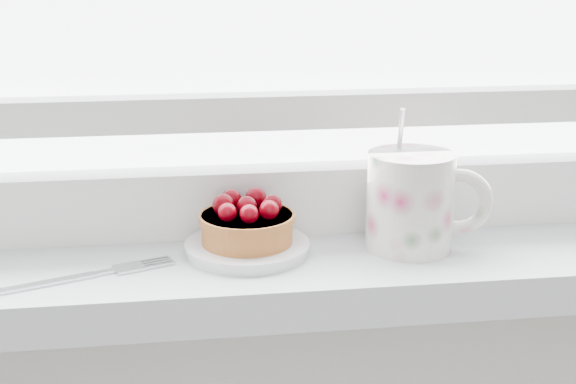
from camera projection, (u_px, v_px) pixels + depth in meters
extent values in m
cube|color=silver|center=(280.00, 271.00, 0.80)|extent=(1.60, 0.20, 0.04)
cube|color=white|center=(271.00, 198.00, 0.86)|extent=(1.30, 0.05, 0.07)
cube|color=white|center=(271.00, 110.00, 0.83)|extent=(1.30, 0.04, 0.04)
cylinder|color=silver|center=(247.00, 248.00, 0.79)|extent=(0.12, 0.12, 0.01)
cylinder|color=#965020|center=(247.00, 228.00, 0.79)|extent=(0.09, 0.09, 0.03)
cylinder|color=#965020|center=(247.00, 217.00, 0.78)|extent=(0.09, 0.09, 0.01)
sphere|color=#4C0007|center=(247.00, 206.00, 0.78)|extent=(0.02, 0.02, 0.02)
sphere|color=#4C0007|center=(272.00, 204.00, 0.79)|extent=(0.02, 0.02, 0.02)
sphere|color=#4C0007|center=(256.00, 198.00, 0.80)|extent=(0.02, 0.02, 0.02)
sphere|color=#4C0007|center=(231.00, 199.00, 0.80)|extent=(0.02, 0.02, 0.02)
sphere|color=#4C0007|center=(223.00, 205.00, 0.78)|extent=(0.02, 0.02, 0.02)
sphere|color=#4C0007|center=(227.00, 212.00, 0.76)|extent=(0.02, 0.02, 0.02)
sphere|color=#4C0007|center=(249.00, 214.00, 0.76)|extent=(0.02, 0.02, 0.02)
sphere|color=#4C0007|center=(269.00, 210.00, 0.77)|extent=(0.02, 0.02, 0.02)
cylinder|color=silver|center=(410.00, 201.00, 0.80)|extent=(0.11, 0.11, 0.10)
cylinder|color=black|center=(412.00, 157.00, 0.78)|extent=(0.08, 0.08, 0.01)
torus|color=silver|center=(459.00, 201.00, 0.79)|extent=(0.07, 0.03, 0.07)
cylinder|color=silver|center=(400.00, 136.00, 0.80)|extent=(0.01, 0.02, 0.06)
cube|color=silver|center=(42.00, 284.00, 0.72)|extent=(0.09, 0.04, 0.00)
cube|color=silver|center=(106.00, 272.00, 0.74)|extent=(0.02, 0.01, 0.00)
cube|color=silver|center=(129.00, 268.00, 0.75)|extent=(0.03, 0.03, 0.00)
cube|color=silver|center=(160.00, 265.00, 0.76)|extent=(0.03, 0.01, 0.00)
cube|color=silver|center=(158.00, 263.00, 0.76)|extent=(0.03, 0.01, 0.00)
cube|color=silver|center=(156.00, 261.00, 0.77)|extent=(0.03, 0.01, 0.00)
cube|color=silver|center=(154.00, 259.00, 0.77)|extent=(0.03, 0.01, 0.00)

